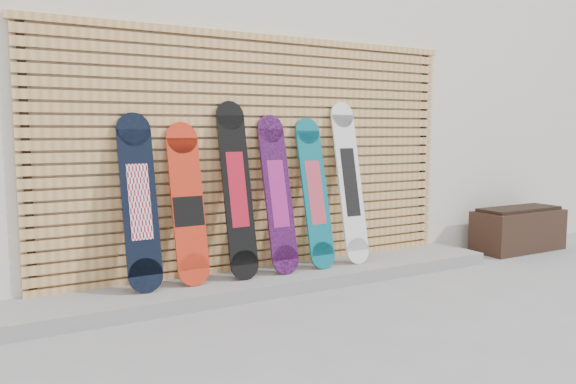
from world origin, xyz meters
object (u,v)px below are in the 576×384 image
Objects in this scene: snowboard_0 at (139,202)px; snowboard_5 at (350,182)px; snowboard_2 at (237,189)px; snowboard_4 at (315,192)px; planter_box at (518,229)px; snowboard_3 at (278,194)px; snowboard_1 at (188,204)px.

snowboard_0 is 0.92× the size of snowboard_5.
snowboard_2 is 1.10× the size of snowboard_4.
snowboard_0 is 2.08m from snowboard_5.
snowboard_2 is at bearing -0.91° from snowboard_0.
snowboard_4 is at bearing -179.62° from snowboard_5.
planter_box is at bearing -2.41° from snowboard_2.
snowboard_0 is at bearing 179.52° from snowboard_5.
snowboard_3 is (0.40, -0.01, -0.06)m from snowboard_2.
snowboard_0 is at bearing -179.90° from snowboard_1.
snowboard_0 is at bearing 179.09° from snowboard_2.
snowboard_0 reaches higher than snowboard_3.
snowboard_5 is (1.67, -0.02, 0.11)m from snowboard_1.
snowboard_5 is at bearing 0.38° from snowboard_4.
snowboard_3 is at bearing -0.91° from snowboard_0.
snowboard_2 reaches higher than snowboard_1.
snowboard_4 reaches higher than snowboard_1.
planter_box is at bearing -2.60° from snowboard_3.
planter_box is at bearing -2.12° from snowboard_0.
snowboard_2 reaches higher than snowboard_0.
snowboard_2 reaches higher than planter_box.
snowboard_5 is at bearing -0.48° from snowboard_0.
snowboard_2 is at bearing 179.08° from snowboard_3.
planter_box is 2.82m from snowboard_4.
snowboard_2 reaches higher than snowboard_3.
snowboard_1 is 0.96× the size of snowboard_4.
snowboard_0 is 0.93× the size of snowboard_2.
snowboard_1 is 0.86m from snowboard_3.
snowboard_2 reaches higher than snowboard_4.
snowboard_4 is (0.40, 0.00, -0.01)m from snowboard_3.
snowboard_1 is 1.26m from snowboard_4.
snowboard_2 is 1.08× the size of snowboard_3.
snowboard_4 is 0.41m from snowboard_5.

